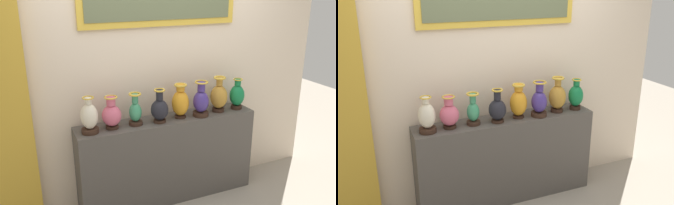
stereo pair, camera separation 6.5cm
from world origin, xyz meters
TOP-DOWN VIEW (x-y plane):
  - ground_plane at (0.00, 0.00)m, footprint 9.74×9.74m
  - display_shelf at (0.00, 0.00)m, footprint 1.84×0.33m
  - back_wall at (0.00, 0.22)m, footprint 3.74×0.14m
  - vase_ivory at (-0.78, -0.03)m, footprint 0.16×0.16m
  - vase_rose at (-0.57, -0.01)m, footprint 0.18×0.18m
  - vase_jade at (-0.34, -0.02)m, footprint 0.13×0.13m
  - vase_onyx at (-0.11, -0.05)m, footprint 0.17×0.17m
  - vase_amber at (0.12, -0.02)m, footprint 0.17×0.17m
  - vase_indigo at (0.34, -0.06)m, footprint 0.16×0.16m
  - vase_ochre at (0.57, -0.02)m, footprint 0.18×0.18m
  - vase_emerald at (0.79, -0.02)m, footprint 0.16×0.16m

SIDE VIEW (x-z plane):
  - ground_plane at x=0.00m, z-range 0.00..0.00m
  - display_shelf at x=0.00m, z-range 0.00..0.89m
  - vase_jade at x=-0.34m, z-range 0.87..1.18m
  - vase_rose at x=-0.57m, z-range 0.87..1.18m
  - vase_onyx at x=-0.11m, z-range 0.86..1.19m
  - vase_ivory at x=-0.78m, z-range 0.87..1.21m
  - vase_emerald at x=0.79m, z-range 0.88..1.21m
  - vase_indigo at x=0.34m, z-range 0.86..1.23m
  - vase_amber at x=0.12m, z-range 0.88..1.23m
  - vase_ochre at x=0.57m, z-range 0.87..1.24m
  - back_wall at x=0.00m, z-range 0.02..2.64m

